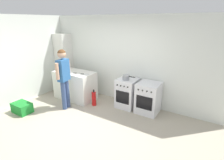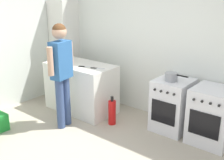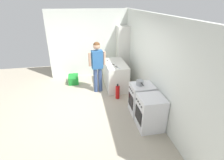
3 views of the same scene
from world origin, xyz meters
name	(u,v)px [view 3 (image 3 of 3)]	position (x,y,z in m)	size (l,w,h in m)	color
ground_plane	(84,111)	(0.00, 0.00, 0.00)	(8.00, 8.00, 0.00)	#ADA38E
back_wall	(152,64)	(0.00, 1.95, 1.30)	(6.00, 0.10, 2.60)	silver
side_wall_left	(89,44)	(-2.60, 0.40, 1.30)	(0.10, 3.10, 2.60)	silver
counter_unit	(115,75)	(-1.35, 1.20, 0.45)	(1.30, 0.70, 0.90)	silver
oven_left	(141,99)	(0.35, 1.58, 0.43)	(0.54, 0.62, 0.85)	silver
oven_right	(150,113)	(1.00, 1.58, 0.43)	(0.58, 0.62, 0.85)	silver
pot	(140,83)	(0.33, 1.50, 0.92)	(0.38, 0.20, 0.13)	gray
knife_paring	(114,65)	(-1.19, 1.11, 0.91)	(0.19, 0.13, 0.01)	silver
knife_utility	(118,67)	(-0.92, 1.18, 0.90)	(0.24, 0.14, 0.01)	silver
knife_chef	(109,61)	(-1.58, 1.01, 0.90)	(0.29, 0.17, 0.01)	silver
person	(97,63)	(-1.11, 0.54, 1.04)	(0.25, 0.56, 1.72)	#384C7A
fire_extinguisher	(118,92)	(-0.52, 1.10, 0.22)	(0.13, 0.13, 0.50)	red
recycling_crate_lower	(73,79)	(-1.95, -0.30, 0.14)	(0.52, 0.36, 0.28)	#1E842D
larder_cabinet	(123,52)	(-2.30, 1.68, 1.00)	(0.48, 0.44, 2.00)	silver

